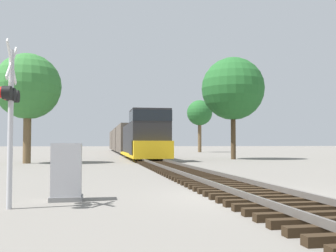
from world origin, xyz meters
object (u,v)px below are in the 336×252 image
crossing_signal_near (9,104)px  relay_cabinet (67,172)px  tree_far_right (28,87)px  tree_deep_background (200,113)px  tree_mid_background (233,89)px  freight_train (126,140)px

crossing_signal_near → relay_cabinet: size_ratio=2.55×
crossing_signal_near → tree_far_right: (-3.15, 21.22, 3.33)m
tree_far_right → relay_cabinet: bearing=-77.8°
relay_cabinet → tree_deep_background: bearing=71.6°
relay_cabinet → tree_mid_background: size_ratio=0.15×
tree_far_right → crossing_signal_near: bearing=-81.6°
relay_cabinet → tree_far_right: size_ratio=0.18×
relay_cabinet → tree_far_right: 21.15m
freight_train → tree_mid_background: bearing=-70.5°
tree_mid_background → relay_cabinet: bearing=-118.6°
tree_far_right → tree_deep_background: bearing=56.7°
relay_cabinet → tree_mid_background: (13.38, 24.59, 5.90)m
freight_train → tree_mid_background: size_ratio=6.16×
freight_train → tree_mid_background: 25.57m
relay_cabinet → tree_mid_background: 28.61m
freight_train → tree_mid_background: (8.37, -23.71, 4.63)m
tree_mid_background → tree_deep_background: size_ratio=1.08×
tree_mid_background → tree_deep_background: (4.57, 29.45, -0.02)m
freight_train → tree_mid_background: tree_mid_background is taller
freight_train → crossing_signal_near: bearing=-97.2°
tree_far_right → tree_deep_background: size_ratio=0.93×
freight_train → crossing_signal_near: size_ratio=15.59×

